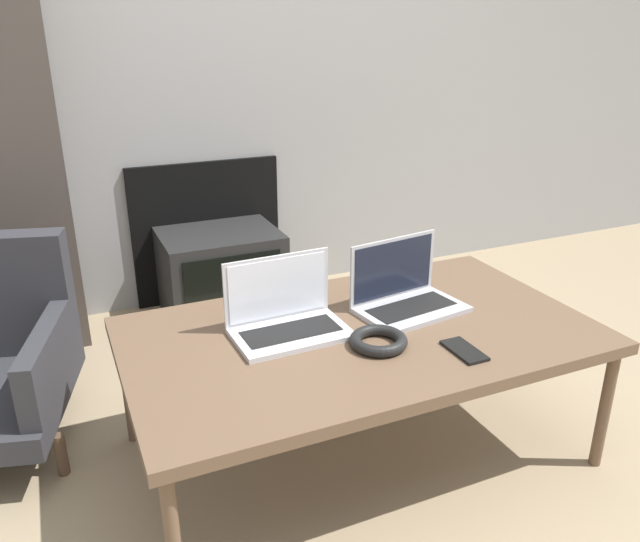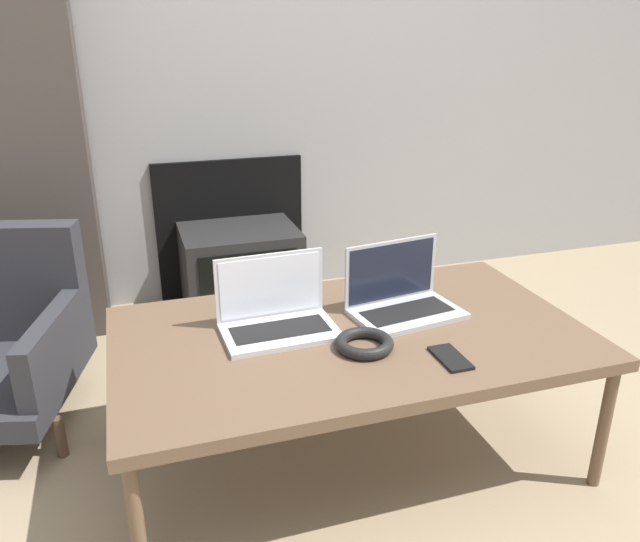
{
  "view_description": "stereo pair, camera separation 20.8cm",
  "coord_description": "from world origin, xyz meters",
  "px_view_note": "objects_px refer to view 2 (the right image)",
  "views": [
    {
      "loc": [
        -0.79,
        -1.18,
        1.28
      ],
      "look_at": [
        0.0,
        0.59,
        0.52
      ],
      "focal_mm": 35.0,
      "sensor_mm": 36.0,
      "label": 1
    },
    {
      "loc": [
        -0.59,
        -1.25,
        1.28
      ],
      "look_at": [
        0.0,
        0.59,
        0.52
      ],
      "focal_mm": 35.0,
      "sensor_mm": 36.0,
      "label": 2
    }
  ],
  "objects_px": {
    "laptop_left": "(276,314)",
    "tv": "(241,270)",
    "phone": "(450,358)",
    "headphones": "(364,343)",
    "laptop_right": "(401,297)"
  },
  "relations": [
    {
      "from": "laptop_left",
      "to": "headphones",
      "type": "height_order",
      "value": "laptop_left"
    },
    {
      "from": "laptop_right",
      "to": "tv",
      "type": "xyz_separation_m",
      "value": [
        -0.31,
        1.1,
        -0.28
      ]
    },
    {
      "from": "phone",
      "to": "tv",
      "type": "distance_m",
      "value": 1.48
    },
    {
      "from": "laptop_left",
      "to": "tv",
      "type": "distance_m",
      "value": 1.14
    },
    {
      "from": "laptop_right",
      "to": "phone",
      "type": "bearing_deg",
      "value": -97.99
    },
    {
      "from": "headphones",
      "to": "tv",
      "type": "xyz_separation_m",
      "value": [
        -0.11,
        1.29,
        -0.25
      ]
    },
    {
      "from": "laptop_right",
      "to": "headphones",
      "type": "relative_size",
      "value": 2.18
    },
    {
      "from": "headphones",
      "to": "laptop_left",
      "type": "bearing_deg",
      "value": 136.58
    },
    {
      "from": "phone",
      "to": "laptop_left",
      "type": "bearing_deg",
      "value": 141.7
    },
    {
      "from": "laptop_left",
      "to": "phone",
      "type": "bearing_deg",
      "value": -40.07
    },
    {
      "from": "laptop_right",
      "to": "headphones",
      "type": "height_order",
      "value": "laptop_right"
    },
    {
      "from": "laptop_right",
      "to": "phone",
      "type": "relative_size",
      "value": 2.55
    },
    {
      "from": "laptop_right",
      "to": "phone",
      "type": "height_order",
      "value": "laptop_right"
    },
    {
      "from": "headphones",
      "to": "tv",
      "type": "distance_m",
      "value": 1.32
    },
    {
      "from": "laptop_right",
      "to": "headphones",
      "type": "xyz_separation_m",
      "value": [
        -0.2,
        -0.19,
        -0.03
      ]
    }
  ]
}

